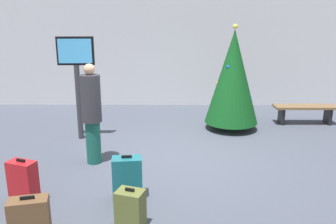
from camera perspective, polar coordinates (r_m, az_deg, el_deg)
name	(u,v)px	position (r m, az deg, el deg)	size (l,w,h in m)	color
ground_plane	(176,158)	(6.98, 1.25, -7.46)	(16.00, 16.00, 0.00)	#424754
back_wall	(174,49)	(10.87, 0.94, 10.18)	(16.00, 0.20, 3.46)	silver
holiday_tree	(233,77)	(8.58, 10.47, 5.60)	(1.28, 1.28, 2.53)	#4C3319
flight_info_kiosk	(77,70)	(7.93, -14.59, 6.60)	(0.79, 0.13, 2.28)	#333338
waiting_bench	(305,110)	(9.71, 21.35, 0.31)	(1.60, 0.44, 0.48)	brown
traveller_0	(92,112)	(6.60, -12.27, 0.00)	(0.51, 0.51, 1.89)	#19594C
suitcase_0	(23,182)	(5.70, -22.42, -10.49)	(0.46, 0.35, 0.70)	#B2191E
suitcase_1	(130,209)	(4.79, -6.11, -15.39)	(0.42, 0.36, 0.56)	#59602D
suitcase_2	(30,219)	(4.83, -21.51, -15.91)	(0.52, 0.35, 0.60)	brown
suitcase_3	(127,178)	(5.47, -6.61, -10.54)	(0.47, 0.31, 0.69)	#19606B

